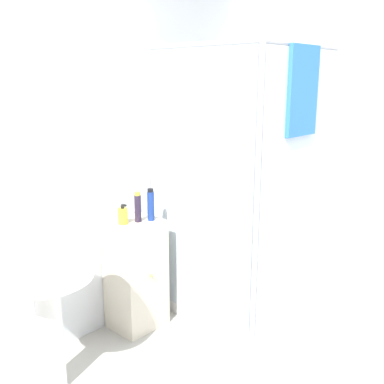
# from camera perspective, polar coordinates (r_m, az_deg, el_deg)

# --- Properties ---
(wall_back) EXTENTS (6.40, 0.06, 2.50)m
(wall_back) POSITION_cam_1_polar(r_m,az_deg,el_deg) (2.99, -15.67, 3.64)
(wall_back) COLOR silver
(wall_back) RESTS_ON ground_plane
(shower_enclosure) EXTENTS (0.98, 1.01, 2.00)m
(shower_enclosure) POSITION_cam_1_polar(r_m,az_deg,el_deg) (3.50, 6.46, -6.91)
(shower_enclosure) COLOR white
(shower_enclosure) RESTS_ON ground_plane
(vanity_cabinet) EXTENTS (0.36, 0.33, 0.80)m
(vanity_cabinet) POSITION_cam_1_polar(r_m,az_deg,el_deg) (3.31, -7.12, -10.35)
(vanity_cabinet) COLOR beige
(vanity_cabinet) RESTS_ON ground_plane
(sink) EXTENTS (0.53, 0.53, 0.98)m
(sink) POSITION_cam_1_polar(r_m,az_deg,el_deg) (2.68, -18.07, -11.04)
(sink) COLOR white
(sink) RESTS_ON ground_plane
(soap_dispenser) EXTENTS (0.07, 0.07, 0.14)m
(soap_dispenser) POSITION_cam_1_polar(r_m,az_deg,el_deg) (3.11, -8.78, -3.01)
(soap_dispenser) COLOR yellow
(soap_dispenser) RESTS_ON vanity_cabinet
(shampoo_bottle_tall_black) EXTENTS (0.05, 0.05, 0.21)m
(shampoo_bottle_tall_black) POSITION_cam_1_polar(r_m,az_deg,el_deg) (3.14, -6.90, -1.95)
(shampoo_bottle_tall_black) COLOR #281E33
(shampoo_bottle_tall_black) RESTS_ON vanity_cabinet
(shampoo_bottle_blue) EXTENTS (0.05, 0.05, 0.23)m
(shampoo_bottle_blue) POSITION_cam_1_polar(r_m,az_deg,el_deg) (3.15, -5.25, -1.65)
(shampoo_bottle_blue) COLOR navy
(shampoo_bottle_blue) RESTS_ON vanity_cabinet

